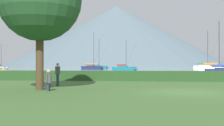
{
  "coord_description": "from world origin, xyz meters",
  "views": [
    {
      "loc": [
        -2.08,
        -16.39,
        1.51
      ],
      "look_at": [
        -12.07,
        65.39,
        2.0
      ],
      "focal_mm": 46.76,
      "sensor_mm": 36.0,
      "label": 1
    }
  ],
  "objects": [
    {
      "name": "ground_plane",
      "position": [
        0.0,
        0.0,
        0.0
      ],
      "size": [
        1000.0,
        1000.0,
        0.0
      ],
      "primitive_type": "plane",
      "color": "#3D602D"
    },
    {
      "name": "sailboat_slip_11",
      "position": [
        -19.97,
        87.35,
        0.68
      ],
      "size": [
        8.2,
        2.91,
        10.86
      ],
      "rotation": [
        0.0,
        0.0,
        -0.07
      ],
      "color": "#19707A",
      "rests_on": "harbor_water"
    },
    {
      "name": "sailboat_slip_8",
      "position": [
        11.19,
        41.99,
        0.65
      ],
      "size": [
        7.95,
        3.26,
        9.99
      ],
      "rotation": [
        0.0,
        0.0,
        -0.14
      ],
      "color": "white",
      "rests_on": "harbor_water"
    },
    {
      "name": "sailboat_slip_0",
      "position": [
        17.16,
        83.1,
        0.77
      ],
      "size": [
        9.26,
        3.69,
        12.66
      ],
      "rotation": [
        0.0,
        0.0,
        -0.13
      ],
      "color": "white",
      "rests_on": "harbor_water"
    },
    {
      "name": "person_seated_viewer",
      "position": [
        -7.74,
        -0.21,
        0.69
      ],
      "size": [
        0.36,
        0.57,
        1.25
      ],
      "rotation": [
        0.0,
        0.0,
        -0.06
      ],
      "color": "#2D3347",
      "rests_on": "ground_plane"
    },
    {
      "name": "sailboat_slip_2",
      "position": [
        -19.69,
        75.79,
        0.67
      ],
      "size": [
        7.94,
        3.74,
        12.01
      ],
      "rotation": [
        0.0,
        0.0,
        -0.22
      ],
      "color": "navy",
      "rests_on": "harbor_water"
    },
    {
      "name": "sailboat_slip_4",
      "position": [
        -50.4,
        74.56,
        0.56
      ],
      "size": [
        6.78,
        3.76,
        8.44
      ],
      "rotation": [
        0.0,
        0.0,
        -0.33
      ],
      "color": "#9E9EA3",
      "rests_on": "harbor_water"
    },
    {
      "name": "hedge_line",
      "position": [
        0.0,
        11.0,
        0.47
      ],
      "size": [
        80.0,
        1.2,
        0.94
      ],
      "primitive_type": "cube",
      "color": "#284C23",
      "rests_on": "ground_plane"
    },
    {
      "name": "distant_hill_central_peak",
      "position": [
        -45.86,
        390.27,
        42.22
      ],
      "size": [
        300.26,
        300.26,
        84.44
      ],
      "primitive_type": "cone",
      "color": "slate",
      "rests_on": "ground_plane"
    },
    {
      "name": "sailboat_slip_3",
      "position": [
        -8.1,
        60.24,
        0.59
      ],
      "size": [
        7.24,
        3.83,
        7.97
      ],
      "rotation": [
        0.0,
        0.0,
        -0.3
      ],
      "color": "#19707A",
      "rests_on": "harbor_water"
    },
    {
      "name": "harbor_water",
      "position": [
        0.0,
        137.0,
        0.0
      ],
      "size": [
        320.0,
        246.0,
        0.0
      ],
      "primitive_type": "cube",
      "color": "#8499A8",
      "rests_on": "ground_plane"
    },
    {
      "name": "person_standing_walker",
      "position": [
        -8.36,
        3.46,
        0.97
      ],
      "size": [
        0.36,
        0.57,
        1.65
      ],
      "rotation": [
        0.0,
        0.0,
        -0.03
      ],
      "color": "#2D3347",
      "rests_on": "ground_plane"
    }
  ]
}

